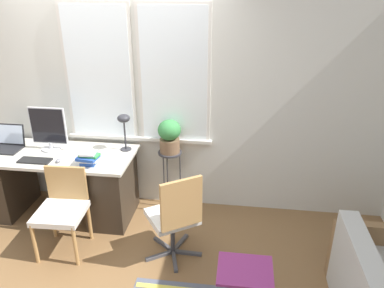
{
  "coord_description": "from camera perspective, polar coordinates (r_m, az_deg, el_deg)",
  "views": [
    {
      "loc": [
        1.38,
        -3.09,
        2.51
      ],
      "look_at": [
        0.94,
        0.18,
        1.05
      ],
      "focal_mm": 35.0,
      "sensor_mm": 36.0,
      "label": 1
    }
  ],
  "objects": [
    {
      "name": "ground_plane",
      "position": [
        4.21,
        -13.47,
        -13.51
      ],
      "size": [
        14.0,
        14.0,
        0.0
      ],
      "primitive_type": "plane",
      "color": "brown"
    },
    {
      "name": "wall_back_with_window",
      "position": [
        4.29,
        -11.29,
        7.82
      ],
      "size": [
        9.0,
        0.12,
        2.7
      ],
      "color": "silver",
      "rests_on": "ground_plane"
    },
    {
      "name": "desk",
      "position": [
        4.52,
        -19.79,
        -5.52
      ],
      "size": [
        1.76,
        0.74,
        0.76
      ],
      "color": "beige",
      "rests_on": "ground_plane"
    },
    {
      "name": "laptop",
      "position": [
        4.67,
        -26.29,
        0.01
      ],
      "size": [
        0.33,
        0.29,
        0.26
      ],
      "color": "black",
      "rests_on": "desk"
    },
    {
      "name": "monitor",
      "position": [
        4.39,
        -21.02,
        2.13
      ],
      "size": [
        0.41,
        0.21,
        0.49
      ],
      "color": "silver",
      "rests_on": "desk"
    },
    {
      "name": "keyboard",
      "position": [
        4.24,
        -22.82,
        -2.34
      ],
      "size": [
        0.34,
        0.14,
        0.02
      ],
      "color": "black",
      "rests_on": "desk"
    },
    {
      "name": "mouse",
      "position": [
        4.13,
        -19.7,
        -2.4
      ],
      "size": [
        0.04,
        0.07,
        0.04
      ],
      "color": "slate",
      "rests_on": "desk"
    },
    {
      "name": "desk_lamp",
      "position": [
        4.12,
        -10.34,
        3.3
      ],
      "size": [
        0.14,
        0.14,
        0.42
      ],
      "color": "#2D2D33",
      "rests_on": "desk"
    },
    {
      "name": "book_stack",
      "position": [
        3.96,
        -15.53,
        -2.08
      ],
      "size": [
        0.23,
        0.19,
        0.14
      ],
      "color": "#2851B2",
      "rests_on": "desk"
    },
    {
      "name": "desk_chair_wooden",
      "position": [
        3.92,
        -19.16,
        -9.13
      ],
      "size": [
        0.47,
        0.48,
        0.83
      ],
      "rotation": [
        0.0,
        0.0,
        0.05
      ],
      "color": "#B2844C",
      "rests_on": "ground_plane"
    },
    {
      "name": "office_chair_swivel",
      "position": [
        3.56,
        -2.56,
        -10.91
      ],
      "size": [
        0.59,
        0.6,
        0.94
      ],
      "rotation": [
        0.0,
        0.0,
        3.74
      ],
      "color": "#47474C",
      "rests_on": "ground_plane"
    },
    {
      "name": "plant_stand",
      "position": [
        4.24,
        -3.35,
        -2.35
      ],
      "size": [
        0.27,
        0.27,
        0.73
      ],
      "color": "#333338",
      "rests_on": "ground_plane"
    },
    {
      "name": "potted_plant",
      "position": [
        4.12,
        -3.45,
        1.32
      ],
      "size": [
        0.25,
        0.25,
        0.38
      ],
      "color": "brown",
      "rests_on": "plant_stand"
    },
    {
      "name": "folding_stool",
      "position": [
        3.17,
        8.07,
        -18.85
      ],
      "size": [
        0.44,
        0.37,
        0.41
      ],
      "color": "#93337A",
      "rests_on": "ground_plane"
    }
  ]
}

